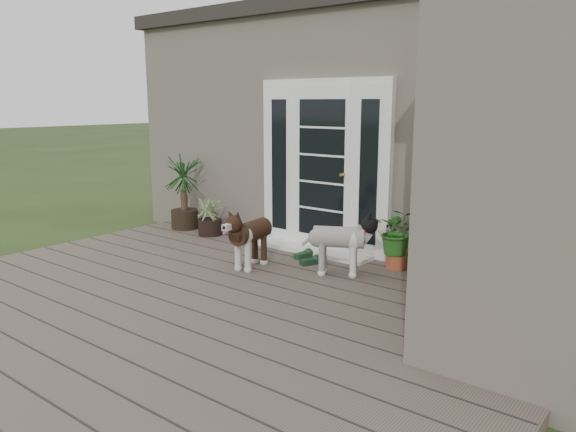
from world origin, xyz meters
The scene contains 15 objects.
deck centered at (0.00, 0.40, 0.06)m, with size 6.20×4.60×0.12m, color #6B5B4C.
house_main centered at (0.00, 4.65, 1.55)m, with size 7.40×4.00×3.10m, color #665E54.
roof_main centered at (0.00, 4.65, 3.20)m, with size 7.60×4.20×0.20m, color #2D2826.
door_unit centered at (-0.20, 2.60, 1.19)m, with size 1.90×0.14×2.15m, color white.
door_step centered at (-0.20, 2.40, 0.14)m, with size 1.60×0.40×0.05m, color white.
brindle_dog centered at (-0.36, 1.40, 0.43)m, with size 0.32×0.74×0.62m, color #3D2416, non-canonical shape.
white_dog centered at (0.57, 1.79, 0.43)m, with size 0.32×0.74×0.62m, color beige, non-canonical shape.
spider_plant centered at (-1.89, 2.23, 0.42)m, with size 0.57×0.57×0.60m, color #8DB56F, non-canonical shape.
yucca centered at (-2.49, 2.29, 0.67)m, with size 0.76×0.76×1.11m, color black, non-canonical shape.
herb_a centered at (0.97, 2.40, 0.44)m, with size 0.50×0.50×0.64m, color #185418.
herb_b centered at (1.80, 1.93, 0.46)m, with size 0.45×0.45×0.68m, color #1B5F1F.
herb_c centered at (2.10, 2.23, 0.37)m, with size 0.32×0.32×0.50m, color #185017.
sapling centered at (2.08, 1.85, 0.89)m, with size 0.45×0.45×1.53m, color #255819, non-canonical shape.
clog_left centered at (-0.13, 2.09, 0.16)m, with size 0.13×0.28×0.09m, color #153519, non-canonical shape.
clog_right centered at (0.10, 1.92, 0.16)m, with size 0.13×0.28×0.08m, color black, non-canonical shape.
Camera 1 is at (3.74, -3.15, 1.99)m, focal length 34.51 mm.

